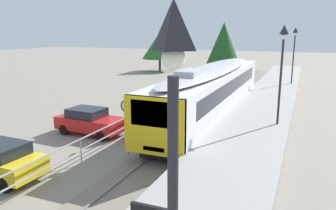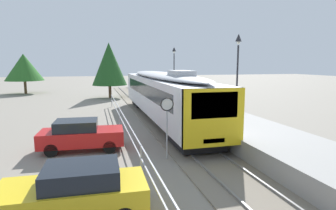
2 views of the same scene
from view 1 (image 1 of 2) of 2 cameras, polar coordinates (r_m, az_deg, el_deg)
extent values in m
plane|color=gray|center=(23.99, 0.47, -1.70)|extent=(160.00, 160.00, 0.00)
cube|color=slate|center=(23.06, 7.39, -2.32)|extent=(3.20, 60.00, 0.06)
cube|color=slate|center=(23.23, 5.69, -1.99)|extent=(0.08, 60.00, 0.08)
cube|color=slate|center=(22.87, 9.14, -2.32)|extent=(0.08, 60.00, 0.08)
cube|color=silver|center=(22.86, 7.69, 2.51)|extent=(2.80, 19.08, 2.55)
cube|color=yellow|center=(14.17, -2.34, -3.66)|extent=(2.80, 0.24, 2.55)
cube|color=black|center=(13.96, -2.50, -1.54)|extent=(2.13, 0.08, 1.12)
cube|color=black|center=(22.80, 7.72, 3.52)|extent=(2.82, 16.03, 0.92)
ellipsoid|color=#B2B5BA|center=(22.66, 7.79, 6.13)|extent=(2.69, 18.32, 0.44)
cube|color=#B2B5BA|center=(18.09, 3.88, 5.49)|extent=(1.10, 2.20, 0.36)
cube|color=#EAE5C6|center=(14.43, -2.42, -7.53)|extent=(1.00, 0.10, 0.20)
cube|color=black|center=(16.66, 1.06, -6.73)|extent=(2.24, 3.20, 0.55)
cube|color=black|center=(29.99, 11.16, 1.78)|extent=(2.24, 3.20, 0.55)
cube|color=#999691|center=(22.36, 15.48, -2.05)|extent=(3.90, 60.00, 0.90)
pyramid|color=#232328|center=(3.31, 0.94, 13.64)|extent=(0.34, 0.34, 0.50)
sphere|color=silver|center=(3.32, 0.92, 8.11)|extent=(0.24, 0.24, 0.24)
cylinder|color=#232328|center=(18.92, 18.71, 3.64)|extent=(0.12, 0.12, 4.60)
pyramid|color=#232328|center=(18.72, 19.33, 12.13)|extent=(0.34, 0.34, 0.50)
sphere|color=silver|center=(18.72, 19.26, 11.15)|extent=(0.24, 0.24, 0.24)
cylinder|color=#232328|center=(34.41, 20.69, 7.26)|extent=(0.12, 0.12, 4.60)
pyramid|color=#232328|center=(34.30, 21.06, 11.92)|extent=(0.34, 0.34, 0.50)
sphere|color=silver|center=(34.30, 21.02, 11.38)|extent=(0.24, 0.24, 0.24)
cylinder|color=#9EA0A5|center=(16.00, -6.98, -5.07)|extent=(0.07, 0.07, 2.20)
cylinder|color=white|center=(15.62, -7.15, -0.19)|extent=(0.60, 0.03, 0.60)
torus|color=black|center=(15.61, -7.18, -0.20)|extent=(0.61, 0.05, 0.61)
cube|color=#9EA0A5|center=(15.41, -14.84, -5.71)|extent=(0.05, 36.00, 0.05)
cube|color=#9EA0A5|center=(15.58, -14.73, -7.50)|extent=(0.05, 36.00, 0.05)
cylinder|color=#9EA0A5|center=(15.60, -14.72, -7.72)|extent=(0.06, 0.06, 1.25)
cylinder|color=#9EA0A5|center=(23.06, -1.16, -0.69)|extent=(0.06, 0.06, 1.25)
cylinder|color=#9EA0A5|center=(31.35, 5.49, 2.82)|extent=(0.06, 0.06, 1.25)
cube|color=black|center=(15.07, -26.93, -6.81)|extent=(2.04, 1.60, 0.50)
cylinder|color=black|center=(14.17, -26.22, -12.16)|extent=(0.63, 0.22, 0.62)
cylinder|color=black|center=(15.10, -21.64, -10.19)|extent=(0.63, 0.22, 0.62)
cube|color=red|center=(19.93, -13.13, -3.04)|extent=(4.09, 1.98, 0.72)
cube|color=black|center=(19.94, -13.78, -1.26)|extent=(2.08, 1.66, 0.50)
cylinder|color=black|center=(19.86, -8.69, -3.98)|extent=(0.63, 0.23, 0.62)
cylinder|color=black|center=(18.66, -11.40, -5.18)|extent=(0.63, 0.23, 0.62)
cylinder|color=black|center=(21.42, -14.54, -3.02)|extent=(0.63, 0.23, 0.62)
cylinder|color=black|center=(20.31, -17.37, -4.05)|extent=(0.63, 0.23, 0.62)
cylinder|color=brown|center=(38.61, 9.31, 4.83)|extent=(0.36, 0.36, 1.61)
cone|color=#1E4C1E|center=(38.30, 9.50, 9.92)|extent=(4.30, 4.30, 5.26)
cylinder|color=brown|center=(50.09, -1.41, 6.90)|extent=(0.36, 0.36, 1.86)
cone|color=#286023|center=(49.88, -1.43, 10.14)|extent=(5.25, 5.25, 3.81)
camera|label=2|loc=(10.91, -58.83, -2.33)|focal=29.86mm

